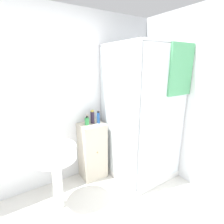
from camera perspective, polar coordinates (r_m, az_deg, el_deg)
The scene contains 8 objects.
wall_back at distance 2.57m, azimuth -19.00°, elevation 3.11°, with size 6.40×0.06×2.50m, color silver.
shower_enclosure at distance 2.82m, azimuth 9.46°, elevation -9.84°, with size 0.93×0.96×2.04m.
vanity_cabinet at distance 2.83m, azimuth -6.38°, elevation -12.39°, with size 0.37×0.34×0.89m.
sink at distance 2.25m, azimuth -18.06°, elevation -14.58°, with size 0.51×0.51×0.96m.
soap_dispenser at distance 2.60m, azimuth -8.21°, elevation -2.98°, with size 0.06×0.06×0.14m.
shampoo_bottle_tall_black at distance 2.65m, azimuth -6.42°, elevation -1.61°, with size 0.06×0.06×0.20m.
shampoo_bottle_blue at distance 2.64m, azimuth -4.49°, elevation -1.79°, with size 0.04×0.04×0.19m.
lotion_bottle_white at distance 2.68m, azimuth -8.02°, elevation -2.14°, with size 0.04×0.04×0.17m.
Camera 1 is at (-0.58, -0.75, 1.77)m, focal length 28.00 mm.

